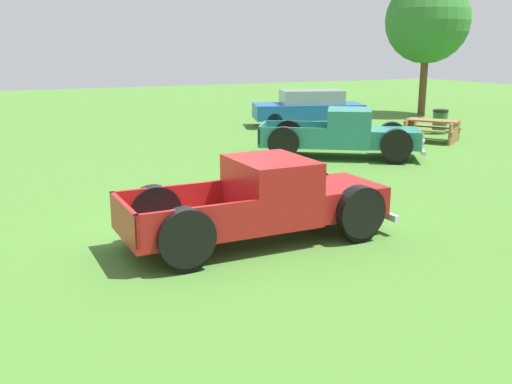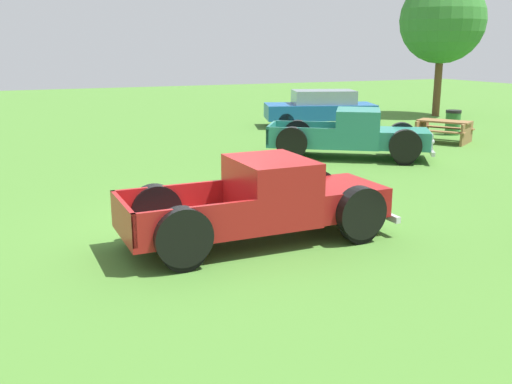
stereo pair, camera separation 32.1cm
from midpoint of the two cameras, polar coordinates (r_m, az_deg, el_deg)
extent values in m
plane|color=#477A2D|center=(11.02, -3.09, -3.67)|extent=(80.00, 80.00, 0.00)
cube|color=maroon|center=(10.93, 8.64, -0.55)|extent=(1.47, 1.45, 0.53)
cube|color=silver|center=(11.34, 11.78, -0.16)|extent=(1.31, 0.08, 0.44)
sphere|color=silver|center=(11.78, 10.06, 0.59)|extent=(0.19, 0.19, 0.19)
sphere|color=silver|center=(10.87, 13.49, -0.72)|extent=(0.19, 0.19, 0.19)
cube|color=maroon|center=(10.21, 2.37, 0.23)|extent=(1.62, 1.26, 1.10)
cube|color=#8C9EA8|center=(10.43, 5.25, 1.83)|extent=(1.38, 0.06, 0.48)
cube|color=maroon|center=(9.75, -6.25, -3.57)|extent=(1.63, 2.03, 0.10)
cube|color=maroon|center=(10.37, -7.61, -0.77)|extent=(0.10, 2.01, 0.53)
cube|color=maroon|center=(8.97, -4.79, -3.03)|extent=(0.10, 2.01, 0.53)
cube|color=maroon|center=(9.43, -11.89, -2.45)|extent=(1.60, 0.10, 0.53)
cylinder|color=black|center=(11.65, 6.47, -0.90)|extent=(0.22, 0.73, 0.73)
cylinder|color=#B7B7BC|center=(11.66, 6.44, -0.89)|extent=(0.23, 0.29, 0.29)
cylinder|color=black|center=(11.61, 6.49, -0.02)|extent=(0.28, 0.92, 0.92)
cylinder|color=black|center=(10.36, 10.99, -2.97)|extent=(0.22, 0.73, 0.73)
cylinder|color=#B7B7BC|center=(10.35, 11.02, -2.99)|extent=(0.23, 0.29, 0.29)
cylinder|color=black|center=(10.31, 11.04, -2.00)|extent=(0.28, 0.92, 0.92)
cylinder|color=black|center=(10.44, -8.87, -2.75)|extent=(0.22, 0.73, 0.73)
cylinder|color=#B7B7BC|center=(10.45, -8.88, -2.73)|extent=(0.23, 0.29, 0.29)
cylinder|color=black|center=(10.39, -8.91, -1.78)|extent=(0.28, 0.92, 0.92)
cylinder|color=black|center=(8.97, -6.09, -5.47)|extent=(0.22, 0.73, 0.73)
cylinder|color=#B7B7BC|center=(8.96, -6.07, -5.49)|extent=(0.23, 0.29, 0.29)
cylinder|color=black|center=(8.91, -6.12, -4.36)|extent=(0.28, 0.92, 0.92)
cube|color=silver|center=(11.43, 11.86, -1.59)|extent=(1.75, 0.12, 0.11)
cube|color=#2D8475|center=(18.25, 14.68, 5.04)|extent=(2.05, 2.05, 0.54)
cube|color=silver|center=(18.33, 17.04, 4.92)|extent=(1.15, 0.79, 0.45)
sphere|color=silver|center=(18.91, 16.78, 5.29)|extent=(0.20, 0.20, 0.20)
sphere|color=silver|center=(17.74, 17.20, 4.71)|extent=(0.20, 0.20, 0.20)
cube|color=#2D8475|center=(18.15, 10.39, 6.16)|extent=(2.07, 1.97, 1.13)
cube|color=#8C9EA8|center=(18.13, 12.33, 6.85)|extent=(1.20, 0.81, 0.50)
cube|color=#2D8475|center=(18.29, 5.08, 4.76)|extent=(2.50, 2.62, 0.10)
cube|color=#2D8475|center=(19.01, 5.31, 6.08)|extent=(1.20, 1.76, 0.54)
cube|color=#2D8475|center=(17.47, 4.87, 5.39)|extent=(1.20, 1.76, 0.54)
cube|color=#2D8475|center=(18.35, 2.00, 5.85)|extent=(1.41, 0.97, 0.54)
cylinder|color=black|center=(19.10, 14.45, 4.62)|extent=(0.59, 0.74, 0.75)
cylinder|color=#B7B7BC|center=(19.11, 14.44, 4.63)|extent=(0.36, 0.38, 0.30)
cylinder|color=black|center=(19.08, 14.48, 5.18)|extent=(0.75, 0.94, 0.94)
cylinder|color=black|center=(17.48, 14.82, 3.76)|extent=(0.59, 0.74, 0.75)
cylinder|color=#B7B7BC|center=(17.47, 14.83, 3.76)|extent=(0.36, 0.38, 0.30)
cylinder|color=black|center=(17.45, 14.86, 4.37)|extent=(0.75, 0.94, 0.94)
cylinder|color=black|center=(19.13, 4.56, 5.03)|extent=(0.59, 0.74, 0.75)
cylinder|color=#B7B7BC|center=(19.14, 4.56, 5.04)|extent=(0.36, 0.38, 0.30)
cylinder|color=black|center=(19.10, 4.57, 5.59)|extent=(0.75, 0.94, 0.94)
cylinder|color=black|center=(17.51, 4.03, 4.21)|extent=(0.59, 0.74, 0.75)
cylinder|color=#B7B7BC|center=(17.50, 4.03, 4.20)|extent=(0.36, 0.38, 0.30)
cylinder|color=black|center=(17.48, 4.04, 4.82)|extent=(0.75, 0.94, 0.94)
cube|color=silver|center=(18.38, 17.09, 3.97)|extent=(1.55, 1.07, 0.12)
cube|color=#195699|center=(25.38, 6.58, 7.82)|extent=(3.22, 4.96, 0.63)
cube|color=#7F939E|center=(25.35, 6.97, 9.17)|extent=(2.31, 2.94, 0.57)
cylinder|color=black|center=(24.32, 3.32, 6.88)|extent=(0.41, 0.70, 0.67)
cylinder|color=black|center=(25.96, 2.77, 7.34)|extent=(0.41, 0.70, 0.67)
cylinder|color=black|center=(24.97, 10.49, 6.86)|extent=(0.41, 0.70, 0.67)
cylinder|color=black|center=(26.58, 9.52, 7.32)|extent=(0.41, 0.70, 0.67)
cube|color=olive|center=(22.08, 18.30, 6.56)|extent=(1.95, 1.65, 0.06)
cube|color=olive|center=(21.54, 17.81, 5.63)|extent=(1.66, 1.22, 0.05)
cube|color=olive|center=(22.69, 18.65, 5.96)|extent=(1.66, 1.22, 0.05)
cube|color=olive|center=(22.35, 16.25, 5.82)|extent=(0.83, 1.22, 0.75)
cube|color=olive|center=(21.93, 20.24, 5.37)|extent=(0.83, 1.22, 0.75)
cylinder|color=#2D6B2D|center=(24.13, 18.99, 6.31)|extent=(0.56, 0.56, 0.85)
cylinder|color=black|center=(24.08, 19.08, 7.43)|extent=(0.59, 0.59, 0.10)
cylinder|color=brown|center=(30.47, 17.58, 9.93)|extent=(0.36, 0.36, 3.03)
sphere|color=#33752D|center=(30.44, 18.01, 15.62)|extent=(4.05, 4.05, 4.05)
camera|label=1|loc=(0.16, -89.09, 0.23)|focal=41.03mm
camera|label=2|loc=(0.16, 90.91, -0.23)|focal=41.03mm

